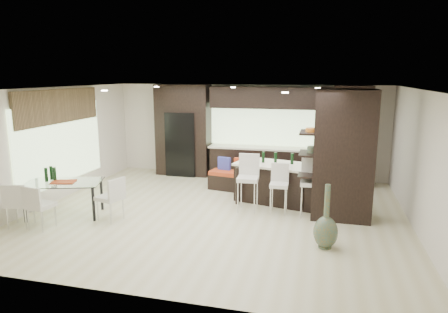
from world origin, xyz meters
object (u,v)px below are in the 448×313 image
(floor_vase, at_px, (326,217))
(chair_near, at_px, (41,208))
(bench, at_px, (234,181))
(kitchen_island, at_px, (283,184))
(stool_right, at_px, (311,193))
(stool_mid, at_px, (279,194))
(dining_table, at_px, (65,199))
(stool_left, at_px, (248,189))
(chair_end, at_px, (110,201))
(chair_far, at_px, (20,206))

(floor_vase, xyz_separation_m, chair_near, (-5.43, -0.44, -0.17))
(chair_near, bearing_deg, bench, 56.51)
(kitchen_island, xyz_separation_m, stool_right, (0.68, -0.80, 0.05))
(stool_mid, height_order, dining_table, stool_mid)
(stool_right, bearing_deg, stool_left, 178.67)
(bench, relative_size, dining_table, 0.83)
(bench, xyz_separation_m, chair_near, (-3.07, -3.53, 0.16))
(chair_end, bearing_deg, kitchen_island, -42.37)
(stool_right, xyz_separation_m, bench, (-2.04, 1.54, -0.26))
(stool_right, bearing_deg, bench, 141.59)
(stool_left, distance_m, stool_mid, 0.69)
(bench, xyz_separation_m, floor_vase, (2.35, -3.09, 0.33))
(bench, distance_m, dining_table, 4.15)
(chair_far, bearing_deg, bench, 30.24)
(kitchen_island, relative_size, bench, 1.74)
(kitchen_island, distance_m, dining_table, 4.88)
(bench, height_order, floor_vase, floor_vase)
(bench, bearing_deg, stool_left, -56.41)
(chair_near, bearing_deg, chair_far, -171.80)
(stool_left, height_order, dining_table, stool_left)
(stool_right, relative_size, bench, 0.80)
(kitchen_island, distance_m, bench, 1.56)
(stool_right, bearing_deg, chair_end, -164.02)
(chair_end, bearing_deg, stool_left, -48.74)
(floor_vase, bearing_deg, stool_right, 101.53)
(stool_right, distance_m, chair_end, 4.22)
(floor_vase, relative_size, chair_end, 1.35)
(stool_left, relative_size, chair_end, 1.20)
(bench, xyz_separation_m, chair_far, (-3.56, -3.54, 0.17))
(dining_table, xyz_separation_m, chair_near, (0.00, -0.74, 0.04))
(stool_right, height_order, dining_table, stool_right)
(stool_right, xyz_separation_m, floor_vase, (0.32, -1.56, 0.07))
(stool_mid, xyz_separation_m, stool_right, (0.68, -0.03, 0.07))
(floor_vase, bearing_deg, stool_left, 137.19)
(dining_table, bearing_deg, stool_mid, -1.71)
(stool_left, bearing_deg, chair_far, -158.47)
(floor_vase, bearing_deg, bench, 127.26)
(stool_mid, relative_size, chair_far, 1.05)
(stool_mid, bearing_deg, chair_far, -159.29)
(kitchen_island, relative_size, dining_table, 1.43)
(kitchen_island, height_order, chair_far, kitchen_island)
(stool_left, xyz_separation_m, stool_right, (1.36, 0.00, -0.00))
(dining_table, xyz_separation_m, chair_end, (1.08, -0.00, 0.05))
(stool_right, relative_size, chair_far, 1.21)
(kitchen_island, height_order, dining_table, kitchen_island)
(stool_left, xyz_separation_m, chair_far, (-4.23, -2.00, -0.09))
(bench, relative_size, chair_end, 1.50)
(stool_mid, xyz_separation_m, bench, (-1.35, 1.51, -0.19))
(floor_vase, relative_size, chair_near, 1.41)
(stool_left, xyz_separation_m, bench, (-0.67, 1.54, -0.27))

